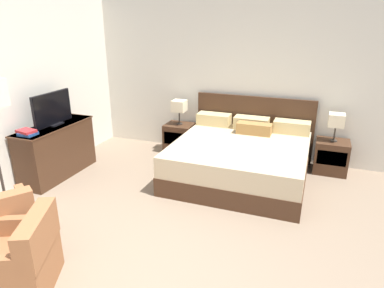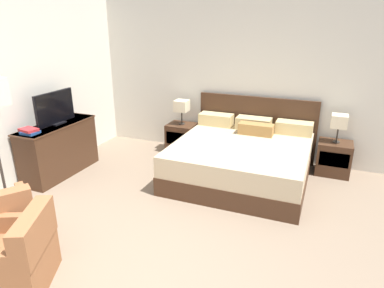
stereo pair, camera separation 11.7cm
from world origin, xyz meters
TOP-DOWN VIEW (x-y plane):
  - wall_back at (0.00, 3.94)m, footprint 6.26×0.06m
  - wall_left at (-2.56, 1.66)m, footprint 0.06×5.71m
  - bed at (0.45, 2.93)m, footprint 2.05×2.00m
  - nightstand_left at (-0.88, 3.63)m, footprint 0.51×0.44m
  - nightstand_right at (1.77, 3.63)m, footprint 0.51×0.44m
  - table_lamp_left at (-0.88, 3.63)m, footprint 0.24×0.24m
  - table_lamp_right at (1.77, 3.63)m, footprint 0.24×0.24m
  - dresser at (-2.28, 1.99)m, footprint 0.46×1.34m
  - tv at (-2.27, 2.02)m, footprint 0.18×0.76m
  - book_red_cover at (-2.26, 1.49)m, footprint 0.22×0.19m
  - book_blue_cover at (-2.29, 1.49)m, footprint 0.28×0.21m
  - armchair_companion at (-0.90, -0.14)m, footprint 0.91×0.91m

SIDE VIEW (x-z plane):
  - nightstand_left at x=-0.88m, z-range 0.00..0.53m
  - nightstand_right at x=1.77m, z-range 0.00..0.53m
  - armchair_companion at x=-0.90m, z-range -0.10..0.66m
  - bed at x=0.45m, z-range -0.23..0.88m
  - dresser at x=-2.28m, z-range 0.01..0.84m
  - book_red_cover at x=-2.26m, z-range 0.83..0.87m
  - table_lamp_left at x=-0.88m, z-range 0.64..1.09m
  - table_lamp_right at x=1.77m, z-range 0.64..1.09m
  - book_blue_cover at x=-2.29m, z-range 0.87..0.90m
  - tv at x=-2.27m, z-range 0.82..1.32m
  - wall_back at x=0.00m, z-range 0.00..2.70m
  - wall_left at x=-2.56m, z-range 0.00..2.70m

